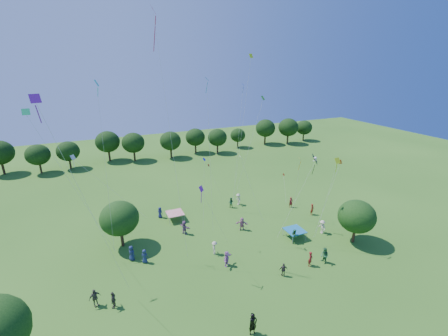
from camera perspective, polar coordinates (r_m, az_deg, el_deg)
The scene contains 42 objects.
near_tree_north at distance 36.93m, azimuth -19.28°, elevation -9.03°, with size 4.43×4.43×5.65m.
near_tree_east at distance 39.02m, azimuth 23.96°, elevation -8.44°, with size 4.32×4.32×5.39m.
treeline at distance 68.92m, azimuth -15.30°, elevation 4.89°, with size 88.01×8.77×6.77m.
tent_red_stripe at distance 42.13m, azimuth -9.32°, elevation -8.48°, with size 2.20×2.20×1.10m.
tent_blue at distance 38.68m, azimuth 13.31°, elevation -11.48°, with size 2.20×2.20×1.10m.
man_in_black at distance 26.86m, azimuth 5.53°, elevation -27.47°, with size 0.74×0.48×1.99m, color black.
crowd_person_0 at distance 35.50m, azimuth -17.22°, elevation -15.24°, with size 0.87×0.47×1.77m, color #1A264E.
crowd_person_1 at distance 34.52m, azimuth 16.14°, elevation -16.29°, with size 0.63×0.41×1.70m, color maroon.
crowd_person_2 at distance 45.12m, azimuth 1.30°, elevation -6.59°, with size 0.77×0.42×1.57m, color #245434.
crowd_person_3 at distance 40.64m, azimuth 18.17°, elevation -10.60°, with size 1.17×0.53×1.79m, color beige.
crowd_person_4 at distance 30.44m, azimuth -20.32°, elevation -22.47°, with size 0.96×0.44×1.64m, color #423D35.
crowd_person_5 at distance 38.86m, azimuth -7.58°, elevation -11.17°, with size 1.68×0.60×1.80m, color #834C7F.
crowd_person_6 at distance 34.80m, azimuth -14.90°, elevation -15.93°, with size 0.79×0.43×1.61m, color navy.
crowd_person_7 at distance 46.23m, azimuth 12.62°, elevation -6.38°, with size 0.61×0.39×1.63m, color maroon.
crowd_person_8 at distance 37.85m, azimuth 13.25°, elevation -12.49°, with size 0.87×0.47×1.76m, color #2B653A.
crowd_person_9 at distance 45.89m, azimuth 2.73°, elevation -5.97°, with size 1.19×0.53×1.81m, color #C0B69A.
crowd_person_10 at distance 32.61m, azimuth 11.27°, elevation -18.45°, with size 0.87×0.40×1.49m, color #433836.
crowd_person_11 at distance 39.46m, azimuth 3.42°, elevation -10.55°, with size 1.63×0.58×1.75m, color #A46085.
crowd_person_12 at distance 43.21m, azimuth -12.09°, elevation -8.29°, with size 0.78×0.42×1.58m, color #1B1C50.
crowd_person_13 at distance 44.86m, azimuth 16.44°, elevation -7.54°, with size 0.62×0.40×1.66m, color maroon.
crowd_person_14 at distance 35.30m, azimuth 18.59°, elevation -15.56°, with size 0.90×0.49×1.83m, color #2A623A.
crowd_person_15 at distance 35.02m, azimuth -1.83°, elevation -14.96°, with size 1.04×0.47×1.59m, color #BDB097.
crowd_person_16 at distance 31.10m, azimuth -23.40°, elevation -21.74°, with size 1.04×0.47×1.77m, color #48433A.
crowd_person_17 at distance 33.30m, azimuth 0.54°, elevation -16.86°, with size 1.61×0.57×1.72m, color #AB65AE.
pirate_kite at distance 35.64m, azimuth 16.85°, elevation 1.43°, with size 5.40×1.29×9.38m.
red_high_kite at distance 29.62m, azimuth -12.09°, elevation 19.21°, with size 1.38×3.98×24.03m.
small_kite_0 at distance 39.80m, azimuth -2.12°, elevation -1.53°, with size 3.47×3.04×7.05m.
small_kite_1 at distance 34.82m, azimuth 20.24°, elevation -2.02°, with size 2.28×0.73×9.44m.
small_kite_2 at distance 34.24m, azimuth 20.29°, elevation -0.66°, with size 1.41×1.08×9.75m.
small_kite_3 at distance 39.56m, azimuth 6.18°, elevation 8.79°, with size 3.38×2.54×15.32m.
small_kite_4 at distance 41.20m, azimuth 3.09°, elevation 9.12°, with size 2.14×1.50×16.69m.
small_kite_5 at distance 28.61m, azimuth -3.45°, elevation -6.07°, with size 4.18×2.77×8.61m.
small_kite_6 at distance 40.45m, azimuth -24.91°, elevation -0.02°, with size 7.97×3.34×8.75m.
small_kite_7 at distance 33.39m, azimuth -3.02°, elevation 9.64°, with size 0.50×1.88×17.85m.
small_kite_8 at distance 45.92m, azimuth 11.38°, elevation -2.18°, with size 1.52×3.11×3.42m.
small_kite_9 at distance 38.49m, azimuth 14.08°, elevation -0.34°, with size 1.96×2.89×8.39m.
small_kite_10 at distance 40.23m, azimuth 4.21°, elevation 13.38°, with size 2.59×0.43×20.35m.
small_kite_11 at distance 30.64m, azimuth -30.38°, elevation 3.31°, with size 5.71×0.70×15.67m.
small_kite_12 at distance 33.70m, azimuth -3.84°, elevation -2.38°, with size 0.48×0.53×9.42m.
small_kite_13 at distance 21.47m, azimuth -28.01°, elevation 1.31°, with size 4.04×4.16×17.64m.
small_kite_14 at distance 36.48m, azimuth 3.90°, elevation 0.27°, with size 2.73×2.00×8.66m.
small_kite_15 at distance 32.36m, azimuth -22.53°, elevation 9.15°, with size 0.80×2.82×17.73m.
Camera 1 is at (-10.83, -10.87, 20.56)m, focal length 24.00 mm.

